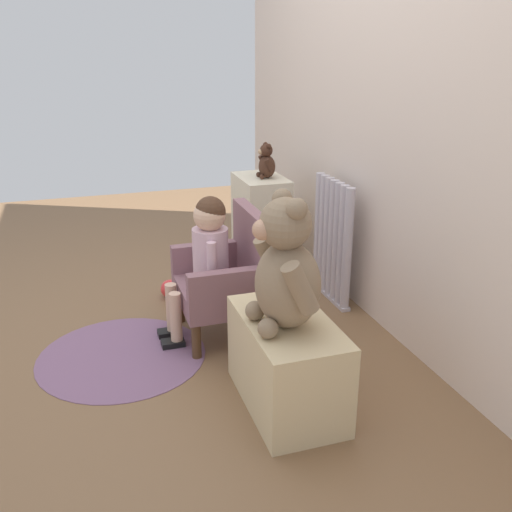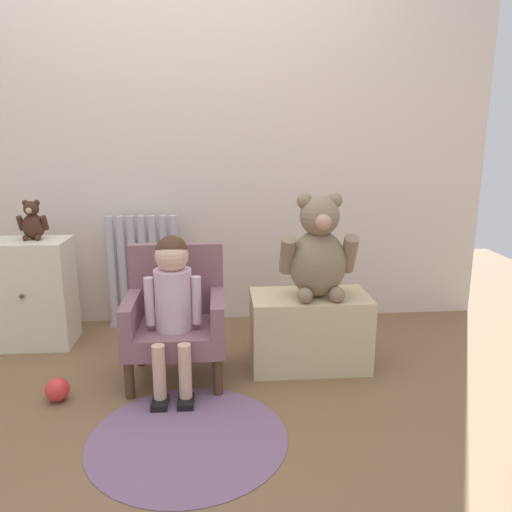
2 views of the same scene
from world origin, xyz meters
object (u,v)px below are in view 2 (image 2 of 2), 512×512
small_dresser (33,293)px  child_figure (173,292)px  low_bench (309,330)px  toy_ball (57,390)px  floor_rug (188,438)px  small_teddy_bear (33,222)px  radiator (144,272)px  large_teddy_bear (318,252)px  child_armchair (176,316)px

small_dresser → child_figure: 0.99m
low_bench → toy_ball: low_bench is taller
floor_rug → small_teddy_bear: bearing=130.6°
radiator → small_dresser: (-0.57, -0.23, -0.04)m
radiator → small_dresser: size_ratio=1.15×
large_teddy_bear → toy_ball: large_teddy_bear is taller
radiator → low_bench: 1.09m
low_bench → small_teddy_bear: bearing=164.3°
child_armchair → small_teddy_bear: bearing=149.5°
child_armchair → small_teddy_bear: small_teddy_bear is taller
low_bench → radiator: bearing=145.8°
small_dresser → child_armchair: (0.81, -0.44, 0.01)m
small_teddy_bear → child_figure: bearing=-36.1°
child_figure → floor_rug: size_ratio=0.92×
radiator → toy_ball: size_ratio=6.48×
small_teddy_bear → radiator: bearing=20.5°
child_armchair → toy_ball: size_ratio=5.98×
small_teddy_bear → large_teddy_bear: bearing=-16.2°
large_teddy_bear → floor_rug: (-0.61, -0.57, -0.59)m
small_dresser → radiator: bearing=21.5°
small_teddy_bear → toy_ball: size_ratio=2.03×
radiator → child_figure: size_ratio=0.96×
small_dresser → child_figure: (0.81, -0.54, 0.16)m
large_teddy_bear → floor_rug: bearing=-136.6°
low_bench → large_teddy_bear: (0.03, -0.02, 0.41)m
child_armchair → floor_rug: 0.62m
child_armchair → low_bench: (0.65, 0.06, -0.12)m
large_teddy_bear → small_teddy_bear: 1.53m
large_teddy_bear → small_teddy_bear: bearing=163.8°
low_bench → large_teddy_bear: size_ratio=1.15×
child_figure → toy_ball: child_figure is taller
small_teddy_bear → toy_ball: (0.27, -0.67, -0.63)m
child_armchair → floor_rug: bearing=-81.9°
small_dresser → large_teddy_bear: (1.50, -0.40, 0.30)m
small_dresser → floor_rug: bearing=-47.6°
large_teddy_bear → floor_rug: size_ratio=0.66×
radiator → small_dresser: 0.62m
small_dresser → child_armchair: 0.92m
child_armchair → radiator: bearing=109.9°
toy_ball → radiator: bearing=72.9°
large_teddy_bear → small_dresser: bearing=165.0°
small_dresser → small_teddy_bear: 0.39m
child_figure → small_teddy_bear: size_ratio=3.33×
small_dresser → toy_ball: (0.31, -0.65, -0.24)m
child_armchair → toy_ball: (-0.51, -0.21, -0.25)m
child_figure → large_teddy_bear: large_teddy_bear is taller
child_armchair → child_figure: bearing=-90.0°
radiator → small_teddy_bear: size_ratio=3.20×
small_dresser → toy_ball: size_ratio=5.63×
child_figure → small_teddy_bear: bearing=143.9°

